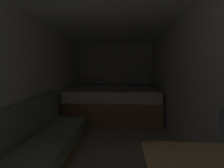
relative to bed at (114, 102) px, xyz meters
name	(u,v)px	position (x,y,z in m)	size (l,w,h in m)	color
ground_plane	(108,147)	(0.00, -1.82, -0.39)	(7.57, 7.57, 0.00)	#B2A893
wall_back	(115,76)	(0.00, 1.00, 0.66)	(2.43, 0.05, 2.10)	silver
wall_left	(34,82)	(-1.19, -1.82, 0.66)	(0.05, 5.57, 2.10)	silver
wall_right	(185,83)	(1.19, -1.82, 0.66)	(0.05, 5.57, 2.10)	silver
ceiling_slab	(107,12)	(0.00, -1.82, 1.74)	(2.43, 5.57, 0.05)	white
bed	(114,102)	(0.00, 0.00, 0.00)	(2.21, 1.86, 0.94)	#9E7247
sofa_left	(26,159)	(-0.86, -2.65, -0.14)	(0.69, 2.86, 0.81)	#9E7247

